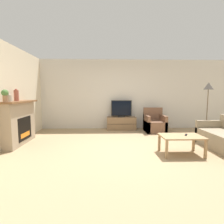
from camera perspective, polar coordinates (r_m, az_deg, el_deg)
ground_plane at (r=4.49m, az=6.35°, el=-12.05°), size 24.00×24.00×0.00m
wall_back at (r=6.94m, az=3.28°, el=5.74°), size 12.00×0.06×2.70m
fireplace at (r=5.43m, az=-28.00°, el=-2.95°), size 0.41×1.48×1.20m
mantel_vase_left at (r=4.97m, az=-30.45°, el=3.93°), size 0.11×0.11×0.19m
mantel_vase_centre_left at (r=5.27m, az=-28.77°, el=4.83°), size 0.12×0.12×0.33m
potted_plant at (r=4.81m, az=-31.56°, el=4.82°), size 0.16×0.16×0.29m
tv_stand at (r=6.77m, az=3.07°, el=-3.68°), size 1.11×0.42×0.49m
tv at (r=6.69m, az=3.09°, el=0.91°), size 0.78×0.18×0.64m
armchair at (r=6.59m, az=13.70°, el=-3.78°), size 0.70×0.76×0.86m
coffee_table at (r=4.34m, az=21.70°, el=-7.93°), size 0.93×0.60×0.44m
remote at (r=4.41m, az=23.05°, el=-6.85°), size 0.11×0.15×0.02m
floor_lamp at (r=6.15m, az=28.92°, el=6.00°), size 0.30×0.30×1.73m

